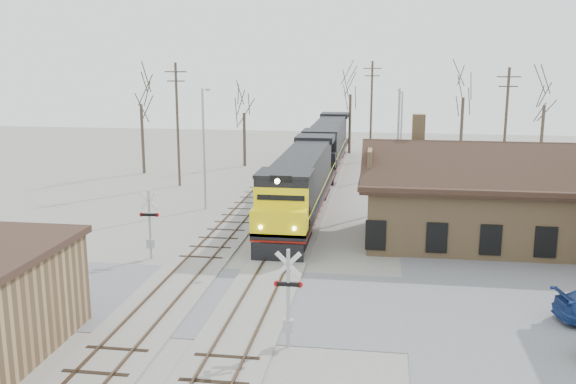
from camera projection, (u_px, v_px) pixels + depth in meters
name	position (u px, v px, depth m)	size (l,w,h in m)	color
ground	(257.00, 302.00, 30.77)	(140.00, 140.00, 0.00)	gray
road	(257.00, 302.00, 30.76)	(60.00, 9.00, 0.03)	#5E5E62
track_main	(298.00, 222.00, 45.26)	(3.40, 90.00, 0.24)	gray
track_siding	(236.00, 219.00, 45.91)	(3.40, 90.00, 0.24)	gray
depot	(481.00, 205.00, 40.14)	(15.20, 9.31, 7.90)	#9B7850
locomotive_lead	(300.00, 184.00, 45.85)	(3.24, 21.71, 4.82)	black
locomotive_trailing	(327.00, 143.00, 67.12)	(3.24, 21.71, 4.57)	black
crossbuck_near	(288.00, 302.00, 25.64)	(1.18, 0.31, 4.13)	#A5A8AD
crossbuck_far	(150.00, 227.00, 36.89)	(1.16, 0.30, 4.05)	#A5A8AD
streetlight_a	(204.00, 143.00, 48.38)	(0.25, 2.04, 9.17)	#A5A8AD
streetlight_b	(398.00, 143.00, 48.09)	(0.25, 2.04, 9.19)	#A5A8AD
streetlight_c	(401.00, 128.00, 62.41)	(0.25, 2.04, 8.17)	#A5A8AD
utility_pole_a	(178.00, 123.00, 56.82)	(2.00, 0.24, 10.96)	#382D23
utility_pole_b	(371.00, 109.00, 70.67)	(2.00, 0.24, 10.96)	#382D23
utility_pole_c	(505.00, 127.00, 55.01)	(2.00, 0.24, 10.59)	#382D23
tree_a	(140.00, 93.00, 62.55)	(4.58, 4.58, 11.21)	#382D23
tree_b	(244.00, 104.00, 67.04)	(3.75, 3.75, 9.20)	#382D23
tree_c	(351.00, 84.00, 75.46)	(4.69, 4.69, 11.48)	#382D23
tree_d	(464.00, 85.00, 65.12)	(4.90, 4.90, 12.00)	#382D23
tree_e	(545.00, 94.00, 62.61)	(4.53, 4.53, 11.09)	#382D23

